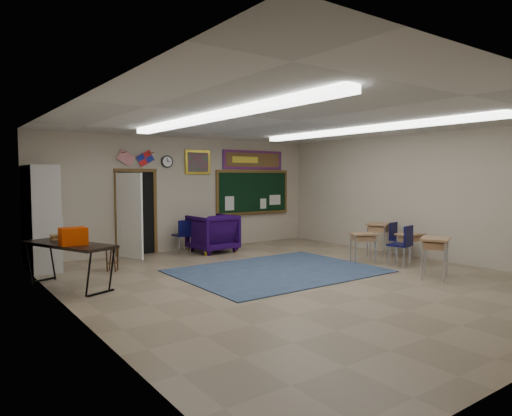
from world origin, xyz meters
TOP-DOWN VIEW (x-y plane):
  - floor at (0.00, 0.00)m, footprint 9.00×9.00m
  - back_wall at (0.00, 4.50)m, footprint 8.00×0.04m
  - left_wall at (-4.00, 0.00)m, footprint 0.04×9.00m
  - right_wall at (4.00, 0.00)m, footprint 0.04×9.00m
  - ceiling at (0.00, 0.00)m, footprint 8.00×9.00m
  - area_rug at (0.20, 0.80)m, footprint 4.00×3.00m
  - fluorescent_strips at (0.00, 0.00)m, footprint 3.86×6.00m
  - doorway at (-1.50, 4.35)m, footprint 1.10×0.89m
  - chalkboard at (2.20, 4.46)m, footprint 2.55×0.14m
  - bulletin_board at (2.20, 4.47)m, footprint 2.10×0.05m
  - framed_art_print at (0.35, 4.47)m, footprint 0.75×0.05m
  - wall_clock at (-0.55, 4.47)m, footprint 0.32×0.05m
  - wall_flags at (-1.40, 4.44)m, footprint 1.16×0.06m
  - storage_cabinet at (-3.71, 3.85)m, footprint 0.59×1.25m
  - wingback_armchair at (0.37, 3.73)m, footprint 1.11×1.14m
  - student_chair_reading at (-0.31, 4.15)m, footprint 0.43×0.43m
  - student_chair_desk_a at (2.68, -0.35)m, footprint 0.54×0.54m
  - student_chair_desk_b at (3.56, 0.28)m, footprint 0.51×0.51m
  - student_desk_front_left at (2.39, 0.42)m, footprint 0.70×0.65m
  - student_desk_front_right at (3.39, 0.77)m, footprint 0.82×0.73m
  - student_desk_back_left at (2.23, -1.49)m, footprint 0.81×0.74m
  - student_desk_back_right at (3.17, -0.27)m, footprint 0.59×0.46m
  - folding_table at (-3.65, 1.91)m, footprint 1.29×2.02m
  - wooden_stool at (-2.57, 2.85)m, footprint 0.30×0.30m

SIDE VIEW (x-z plane):
  - floor at x=0.00m, z-range 0.00..0.00m
  - area_rug at x=0.20m, z-range 0.00..0.02m
  - wooden_stool at x=-2.57m, z-range 0.01..0.54m
  - student_desk_front_left at x=2.39m, z-range 0.04..0.71m
  - student_desk_back_right at x=3.17m, z-range 0.04..0.72m
  - student_chair_reading at x=-0.31m, z-range 0.00..0.85m
  - student_chair_desk_b at x=3.56m, z-range 0.00..0.85m
  - folding_table at x=-3.65m, z-range -0.11..0.98m
  - student_desk_back_left at x=2.23m, z-range 0.05..0.84m
  - student_chair_desk_a at x=2.68m, z-range 0.00..0.91m
  - student_desk_front_right at x=3.39m, z-range 0.05..0.87m
  - wingback_armchair at x=0.37m, z-range 0.00..0.99m
  - doorway at x=-1.50m, z-range -0.02..2.14m
  - storage_cabinet at x=-3.71m, z-range 0.00..2.20m
  - chalkboard at x=2.20m, z-range 0.81..2.11m
  - back_wall at x=0.00m, z-range 0.00..3.00m
  - left_wall at x=-4.00m, z-range 0.00..3.00m
  - right_wall at x=4.00m, z-range 0.00..3.00m
  - framed_art_print at x=0.35m, z-range 2.02..2.67m
  - wall_clock at x=-0.55m, z-range 2.19..2.51m
  - bulletin_board at x=2.20m, z-range 2.18..2.73m
  - wall_flags at x=-1.40m, z-range 2.13..2.83m
  - fluorescent_strips at x=0.00m, z-range 2.89..2.99m
  - ceiling at x=0.00m, z-range 2.98..3.02m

